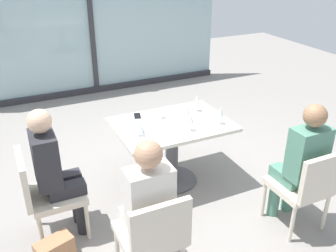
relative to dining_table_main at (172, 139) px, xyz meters
The scene contains 17 objects.
ground_plane 0.54m from the dining_table_main, ahead, with size 12.00×12.00×0.00m, color gray.
window_wall_backdrop 3.27m from the dining_table_main, 90.00° to the left, with size 4.77×0.10×2.70m.
dining_table_main is the anchor object (origin of this frame).
chair_front_left 1.45m from the dining_table_main, 121.25° to the right, with size 0.46×0.50×0.87m.
chair_side_end 1.43m from the dining_table_main, 166.89° to the right, with size 0.50×0.46×0.87m.
chair_front_right 1.45m from the dining_table_main, 58.75° to the right, with size 0.46×0.50×0.87m.
person_front_left 1.36m from the dining_table_main, 123.65° to the right, with size 0.34×0.39×1.26m.
person_side_end 1.33m from the dining_table_main, 165.82° to the right, with size 0.39×0.34×1.26m.
person_front_right 1.36m from the dining_table_main, 56.35° to the right, with size 0.34×0.39×1.26m.
wine_glass_0 0.41m from the dining_table_main, 69.13° to the right, with size 0.07×0.07×0.18m.
wine_glass_1 0.36m from the dining_table_main, ahead, with size 0.07×0.07×0.18m.
wine_glass_2 0.60m from the dining_table_main, 150.28° to the right, with size 0.07×0.07×0.18m.
wine_glass_3 0.60m from the dining_table_main, 26.98° to the right, with size 0.07×0.07×0.18m.
wine_glass_4 0.54m from the dining_table_main, 23.67° to the left, with size 0.07×0.07×0.18m.
wine_glass_5 0.55m from the dining_table_main, 163.37° to the right, with size 0.07×0.07×0.18m.
coffee_cup 0.30m from the dining_table_main, 109.01° to the left, with size 0.08×0.08×0.09m, color white.
cell_phone_on_table 0.46m from the dining_table_main, 130.10° to the left, with size 0.07×0.14×0.01m, color black.
Camera 1 is at (-1.56, -3.22, 2.44)m, focal length 39.93 mm.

